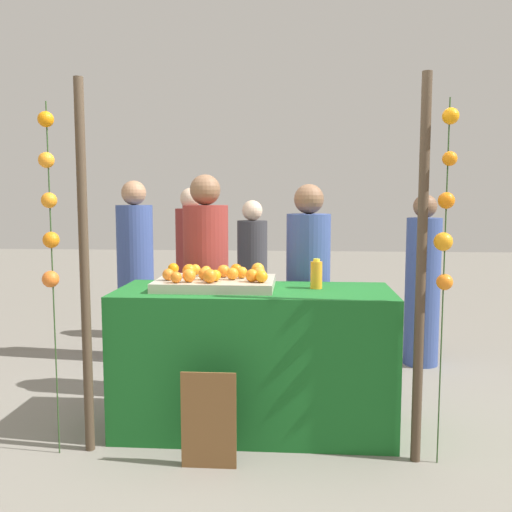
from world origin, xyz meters
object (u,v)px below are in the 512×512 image
at_px(juice_bottle, 316,275).
at_px(chalkboard_sign, 209,421).
at_px(stall_counter, 254,359).
at_px(orange_0, 168,275).
at_px(orange_1, 260,274).
at_px(vendor_left, 206,295).
at_px(vendor_right, 308,301).

distance_m(juice_bottle, chalkboard_sign, 1.15).
bearing_deg(stall_counter, chalkboard_sign, -110.69).
xyz_separation_m(stall_counter, juice_bottle, (0.40, 0.06, 0.55)).
height_order(stall_counter, chalkboard_sign, stall_counter).
relative_size(orange_0, orange_1, 0.91).
height_order(juice_bottle, chalkboard_sign, juice_bottle).
relative_size(orange_1, vendor_left, 0.05).
bearing_deg(chalkboard_sign, orange_0, 123.50).
bearing_deg(juice_bottle, chalkboard_sign, -134.30).
bearing_deg(orange_1, stall_counter, 168.51).
bearing_deg(stall_counter, vendor_left, 125.52).
height_order(juice_bottle, vendor_right, vendor_right).
xyz_separation_m(chalkboard_sign, vendor_left, (-0.20, 1.13, 0.51)).
distance_m(stall_counter, juice_bottle, 0.69).
bearing_deg(juice_bottle, vendor_right, 94.96).
distance_m(orange_0, orange_1, 0.58).
xyz_separation_m(stall_counter, vendor_left, (-0.41, 0.57, 0.32)).
xyz_separation_m(juice_bottle, chalkboard_sign, (-0.61, -0.63, -0.75)).
bearing_deg(orange_1, vendor_right, 60.35).
height_order(chalkboard_sign, vendor_right, vendor_right).
bearing_deg(vendor_right, juice_bottle, -85.04).
distance_m(juice_bottle, vendor_right, 0.56).
bearing_deg(chalkboard_sign, stall_counter, 69.31).
bearing_deg(orange_0, chalkboard_sign, -56.50).
distance_m(orange_1, vendor_left, 0.77).
xyz_separation_m(juice_bottle, vendor_right, (-0.04, 0.50, -0.27)).
bearing_deg(vendor_left, vendor_right, -0.85).
height_order(orange_0, chalkboard_sign, orange_0).
relative_size(stall_counter, vendor_left, 1.05).
relative_size(stall_counter, chalkboard_sign, 3.13).
bearing_deg(stall_counter, orange_0, -174.17).
height_order(juice_bottle, vendor_left, vendor_left).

